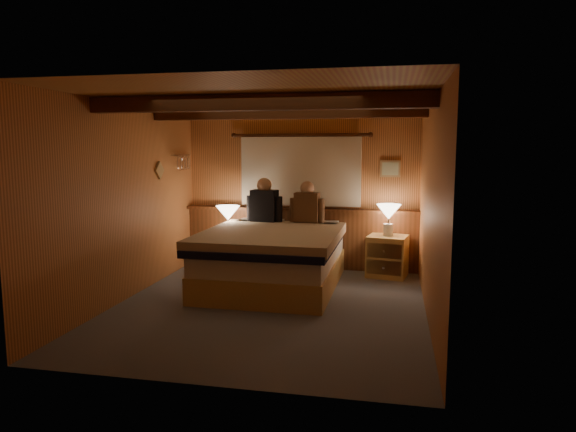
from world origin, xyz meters
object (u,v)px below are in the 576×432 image
(nightstand_left, at_px, (227,254))
(bed, at_px, (273,257))
(nightstand_right, at_px, (387,256))
(lamp_right, at_px, (389,214))
(person_left, at_px, (264,204))
(lamp_left, at_px, (228,215))
(duffel_bag, at_px, (237,263))
(person_right, at_px, (307,206))

(nightstand_left, bearing_deg, bed, -39.82)
(nightstand_right, bearing_deg, lamp_right, -27.42)
(person_left, bearing_deg, bed, -60.69)
(bed, height_order, lamp_left, lamp_left)
(person_left, bearing_deg, nightstand_left, -164.94)
(bed, distance_m, person_left, 1.05)
(nightstand_left, relative_size, lamp_left, 1.16)
(nightstand_left, distance_m, lamp_left, 0.59)
(lamp_left, xyz_separation_m, duffel_bag, (0.17, -0.13, -0.70))
(bed, relative_size, lamp_left, 4.95)
(nightstand_left, xyz_separation_m, person_left, (0.57, 0.08, 0.77))
(lamp_right, xyz_separation_m, person_left, (-1.81, -0.10, 0.12))
(nightstand_left, distance_m, person_left, 0.96)
(nightstand_right, height_order, duffel_bag, nightstand_right)
(nightstand_right, relative_size, person_left, 0.92)
(person_left, xyz_separation_m, person_right, (0.64, 0.04, -0.02))
(duffel_bag, bearing_deg, nightstand_left, 145.85)
(lamp_right, distance_m, duffel_bag, 2.34)
(nightstand_right, distance_m, person_left, 1.96)
(lamp_right, bearing_deg, nightstand_left, -175.66)
(person_left, relative_size, person_right, 1.07)
(nightstand_left, height_order, nightstand_right, nightstand_right)
(duffel_bag, bearing_deg, bed, -41.79)
(bed, bearing_deg, lamp_left, 141.64)
(nightstand_left, height_order, person_left, person_left)
(bed, xyz_separation_m, nightstand_left, (-0.88, 0.69, -0.13))
(nightstand_left, xyz_separation_m, duffel_bag, (0.19, -0.12, -0.11))
(bed, relative_size, nightstand_left, 4.27)
(bed, relative_size, nightstand_right, 3.67)
(nightstand_left, height_order, duffel_bag, nightstand_left)
(nightstand_left, height_order, lamp_right, lamp_right)
(bed, bearing_deg, nightstand_left, 142.66)
(lamp_right, height_order, person_left, person_left)
(lamp_left, distance_m, duffel_bag, 0.73)
(person_left, bearing_deg, nightstand_right, 10.52)
(bed, bearing_deg, nightstand_right, 31.21)
(nightstand_left, bearing_deg, duffel_bag, -33.69)
(lamp_left, relative_size, person_right, 0.73)
(lamp_left, xyz_separation_m, person_right, (1.18, 0.11, 0.16))
(lamp_left, bearing_deg, person_left, 7.30)
(nightstand_left, xyz_separation_m, lamp_left, (0.02, 0.01, 0.59))
(bed, height_order, person_left, person_left)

